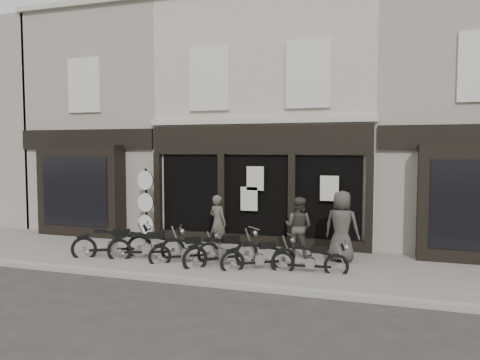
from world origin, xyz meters
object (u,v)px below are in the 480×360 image
(advert_sign_post, at_px, (146,208))
(motorcycle_0, at_px, (113,245))
(motorcycle_4, at_px, (259,258))
(motorcycle_5, at_px, (310,262))
(man_left, at_px, (218,222))
(motorcycle_1, at_px, (147,248))
(man_centre, at_px, (298,227))
(motorcycle_3, at_px, (222,253))
(man_right, at_px, (342,226))
(motorcycle_2, at_px, (185,252))

(advert_sign_post, bearing_deg, motorcycle_0, -79.13)
(motorcycle_4, bearing_deg, motorcycle_0, 147.78)
(motorcycle_5, height_order, man_left, man_left)
(motorcycle_1, relative_size, advert_sign_post, 0.81)
(man_centre, bearing_deg, man_left, 9.45)
(motorcycle_0, relative_size, motorcycle_4, 1.16)
(motorcycle_0, height_order, man_centre, man_centre)
(motorcycle_5, distance_m, man_centre, 1.82)
(motorcycle_1, distance_m, advert_sign_post, 2.42)
(motorcycle_0, height_order, motorcycle_4, motorcycle_0)
(motorcycle_3, height_order, man_centre, man_centre)
(motorcycle_5, bearing_deg, man_right, 59.16)
(motorcycle_5, xyz_separation_m, man_left, (-3.12, 1.72, 0.58))
(motorcycle_3, bearing_deg, motorcycle_5, -44.83)
(motorcycle_0, distance_m, motorcycle_4, 4.33)
(motorcycle_0, xyz_separation_m, motorcycle_1, (1.06, 0.07, -0.01))
(motorcycle_4, xyz_separation_m, man_centre, (0.68, 1.67, 0.59))
(motorcycle_0, distance_m, motorcycle_5, 5.63)
(motorcycle_0, bearing_deg, motorcycle_5, -27.39)
(motorcycle_0, height_order, motorcycle_3, motorcycle_0)
(motorcycle_0, bearing_deg, man_right, -15.32)
(motorcycle_4, bearing_deg, man_left, 103.33)
(man_centre, bearing_deg, motorcycle_0, 30.53)
(motorcycle_1, relative_size, motorcycle_2, 1.20)
(advert_sign_post, bearing_deg, motorcycle_5, -10.58)
(motorcycle_2, relative_size, man_right, 0.88)
(motorcycle_4, distance_m, motorcycle_5, 1.30)
(motorcycle_2, xyz_separation_m, man_right, (4.02, 1.34, 0.72))
(motorcycle_5, xyz_separation_m, man_right, (0.62, 1.35, 0.72))
(motorcycle_4, height_order, motorcycle_5, motorcycle_4)
(motorcycle_5, relative_size, man_centre, 1.14)
(motorcycle_2, height_order, man_left, man_left)
(motorcycle_3, bearing_deg, motorcycle_4, -49.01)
(motorcycle_2, distance_m, motorcycle_4, 2.11)
(motorcycle_2, bearing_deg, man_left, 46.33)
(motorcycle_4, xyz_separation_m, man_right, (1.92, 1.41, 0.71))
(advert_sign_post, bearing_deg, man_centre, 4.29)
(motorcycle_0, relative_size, motorcycle_1, 1.00)
(advert_sign_post, bearing_deg, man_left, 2.88)
(motorcycle_2, bearing_deg, motorcycle_0, 147.51)
(motorcycle_1, xyz_separation_m, advert_sign_post, (-1.15, 1.97, 0.82))
(man_centre, bearing_deg, motorcycle_2, 41.99)
(motorcycle_2, xyz_separation_m, advert_sign_post, (-2.31, 1.97, 0.87))
(motorcycle_3, distance_m, advert_sign_post, 3.99)
(man_centre, xyz_separation_m, advert_sign_post, (-5.10, 0.37, 0.27))
(motorcycle_0, relative_size, man_left, 1.24)
(motorcycle_0, height_order, motorcycle_1, motorcycle_0)
(man_right, height_order, advert_sign_post, advert_sign_post)
(motorcycle_4, height_order, advert_sign_post, advert_sign_post)
(motorcycle_0, xyz_separation_m, advert_sign_post, (-0.08, 2.04, 0.81))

